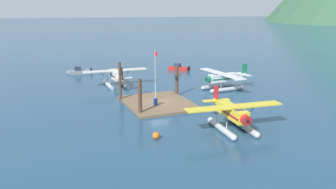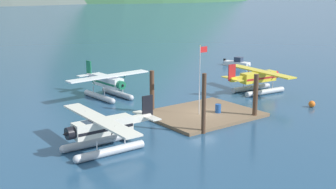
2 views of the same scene
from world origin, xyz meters
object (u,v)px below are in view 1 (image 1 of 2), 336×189
Objects in this scene: seaplane_white_bow_left at (223,80)px; mooring_buoy at (156,136)px; fuel_drum at (155,102)px; seaplane_cream_port_aft at (116,77)px; boat_grey_open_sw at (79,71)px; flagpole at (155,70)px; seaplane_yellow_stbd_fwd at (233,115)px; boat_red_open_west at (178,68)px.

mooring_buoy is at bearing -47.76° from seaplane_white_bow_left.
seaplane_cream_port_aft is at bearing -172.99° from fuel_drum.
fuel_drum is 28.33m from boat_grey_open_sw.
seaplane_white_bow_left is at bearing 59.23° from seaplane_cream_port_aft.
flagpole is 7.77× the size of fuel_drum.
seaplane_white_bow_left and seaplane_yellow_stbd_fwd have the same top height.
mooring_buoy is 24.27m from seaplane_cream_port_aft.
fuel_drum is 0.08× the size of seaplane_white_bow_left.
fuel_drum is 27.77m from boat_red_open_west.
fuel_drum is at bearing 159.93° from mooring_buoy.
flagpole is at bearing -30.94° from boat_red_open_west.
flagpole reaches higher than mooring_buoy.
flagpole reaches higher than fuel_drum.
seaplane_yellow_stbd_fwd is 40.00m from boat_grey_open_sw.
seaplane_cream_port_aft is 18.70m from boat_red_open_west.
seaplane_cream_port_aft is (-8.84, -14.84, 0.00)m from seaplane_white_bow_left.
fuel_drum reaches higher than mooring_buoy.
boat_red_open_west is at bearing 149.69° from fuel_drum.
seaplane_cream_port_aft is at bearing -120.77° from seaplane_white_bow_left.
seaplane_white_bow_left reaches higher than mooring_buoy.
boat_grey_open_sw is (-37.95, -2.08, 0.13)m from mooring_buoy.
flagpole is 13.56m from seaplane_yellow_stbd_fwd.
seaplane_yellow_stbd_fwd is (24.84, 6.18, 0.00)m from seaplane_cream_port_aft.
seaplane_cream_port_aft reaches higher than fuel_drum.
flagpole is 9.66× the size of mooring_buoy.
boat_red_open_west reaches higher than mooring_buoy.
fuel_drum is at bearing -68.82° from seaplane_white_bow_left.
seaplane_cream_port_aft is (-13.92, -1.71, 0.84)m from fuel_drum.
boat_red_open_west is (-34.89, 9.55, -1.09)m from seaplane_yellow_stbd_fwd.
mooring_buoy is 38.01m from boat_grey_open_sw.
seaplane_white_bow_left is at bearing 104.91° from flagpole.
seaplane_white_bow_left is at bearing 132.24° from mooring_buoy.
flagpole reaches higher than seaplane_cream_port_aft.
mooring_buoy is (12.01, -4.45, -4.14)m from flagpole.
flagpole is at bearing 14.13° from boat_grey_open_sw.
mooring_buoy is at bearing -4.79° from seaplane_cream_port_aft.
fuel_drum is 1.24× the size of mooring_buoy.
seaplane_cream_port_aft is 2.13× the size of boat_grey_open_sw.
boat_red_open_west is (-22.19, 13.30, -4.01)m from flagpole.
seaplane_yellow_stbd_fwd is (10.92, 4.46, 0.84)m from fuel_drum.
boat_red_open_west is at bearing 79.28° from boat_grey_open_sw.
boat_grey_open_sw reaches higher than fuel_drum.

